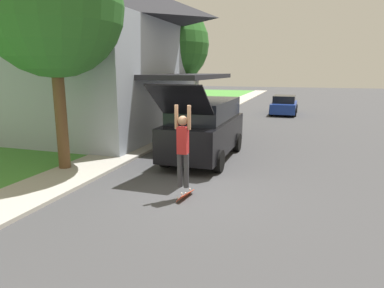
% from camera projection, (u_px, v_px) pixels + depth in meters
% --- Properties ---
extents(ground_plane, '(120.00, 120.00, 0.00)m').
position_uv_depth(ground_plane, '(182.00, 190.00, 9.15)').
color(ground_plane, '#3D3D3F').
extents(lawn, '(10.00, 80.00, 0.08)m').
position_uv_depth(lawn, '(73.00, 133.00, 17.17)').
color(lawn, '#478E38').
rests_on(lawn, ground_plane).
extents(sidewalk, '(1.80, 80.00, 0.10)m').
position_uv_depth(sidewalk, '(153.00, 139.00, 15.82)').
color(sidewalk, '#ADA89E').
rests_on(sidewalk, ground_plane).
extents(house, '(12.19, 9.52, 8.11)m').
position_uv_depth(house, '(77.00, 47.00, 16.84)').
color(house, '#99A3B2').
rests_on(house, lawn).
extents(lawn_tree_near, '(4.16, 4.16, 6.99)m').
position_uv_depth(lawn_tree_near, '(52.00, 6.00, 9.93)').
color(lawn_tree_near, brown).
rests_on(lawn_tree_near, lawn).
extents(lawn_tree_far, '(4.54, 4.54, 6.78)m').
position_uv_depth(lawn_tree_far, '(169.00, 44.00, 19.24)').
color(lawn_tree_far, brown).
rests_on(lawn_tree_far, lawn).
extents(suv_parked, '(2.04, 5.55, 2.79)m').
position_uv_depth(suv_parked, '(205.00, 128.00, 12.25)').
color(suv_parked, black).
rests_on(suv_parked, ground_plane).
extents(car_down_street, '(1.84, 4.03, 1.36)m').
position_uv_depth(car_down_street, '(284.00, 105.00, 24.96)').
color(car_down_street, navy).
rests_on(car_down_street, ground_plane).
extents(skateboarder, '(0.41, 0.23, 2.03)m').
position_uv_depth(skateboarder, '(183.00, 145.00, 8.25)').
color(skateboarder, '#38383D').
rests_on(skateboarder, ground_plane).
extents(skateboard, '(0.26, 0.78, 0.27)m').
position_uv_depth(skateboard, '(185.00, 195.00, 8.57)').
color(skateboard, '#B73D23').
rests_on(skateboard, ground_plane).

